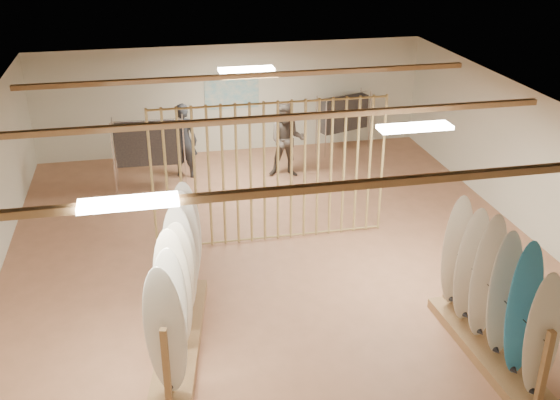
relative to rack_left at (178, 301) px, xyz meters
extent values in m
plane|color=#B07655|center=(1.97, 2.13, -0.72)|extent=(12.00, 12.00, 0.00)
plane|color=gray|center=(1.97, 2.13, 2.08)|extent=(12.00, 12.00, 0.00)
plane|color=silver|center=(1.97, 8.13, 0.68)|extent=(12.00, 0.00, 12.00)
plane|color=silver|center=(6.97, 2.13, 0.68)|extent=(0.00, 12.00, 12.00)
cube|color=#9B7246|center=(1.97, 2.13, 2.00)|extent=(9.50, 6.12, 0.10)
cube|color=white|center=(1.97, 2.13, 2.02)|extent=(1.20, 0.35, 0.06)
cylinder|color=tan|center=(-0.23, 2.93, 0.68)|extent=(0.05, 0.05, 2.78)
cylinder|color=tan|center=(0.03, 2.93, 0.68)|extent=(0.05, 0.05, 2.78)
cylinder|color=tan|center=(0.29, 2.93, 0.68)|extent=(0.05, 0.05, 2.78)
cylinder|color=tan|center=(0.55, 2.93, 0.68)|extent=(0.05, 0.05, 2.78)
cylinder|color=tan|center=(0.81, 2.93, 0.68)|extent=(0.05, 0.05, 2.78)
cylinder|color=tan|center=(1.07, 2.93, 0.68)|extent=(0.05, 0.05, 2.78)
cylinder|color=tan|center=(1.33, 2.93, 0.68)|extent=(0.05, 0.05, 2.78)
cylinder|color=tan|center=(1.59, 2.93, 0.68)|extent=(0.05, 0.05, 2.78)
cylinder|color=tan|center=(1.84, 2.93, 0.68)|extent=(0.05, 0.05, 2.78)
cylinder|color=tan|center=(2.10, 2.93, 0.68)|extent=(0.05, 0.05, 2.78)
cylinder|color=tan|center=(2.36, 2.93, 0.68)|extent=(0.05, 0.05, 2.78)
cylinder|color=tan|center=(2.62, 2.93, 0.68)|extent=(0.05, 0.05, 2.78)
cylinder|color=tan|center=(2.88, 2.93, 0.68)|extent=(0.05, 0.05, 2.78)
cylinder|color=tan|center=(3.14, 2.93, 0.68)|extent=(0.05, 0.05, 2.78)
cylinder|color=tan|center=(3.40, 2.93, 0.68)|extent=(0.05, 0.05, 2.78)
cylinder|color=tan|center=(3.66, 2.93, 0.68)|extent=(0.05, 0.05, 2.78)
cylinder|color=tan|center=(3.92, 2.93, 0.68)|extent=(0.05, 0.05, 2.78)
cylinder|color=tan|center=(4.17, 2.93, 0.68)|extent=(0.05, 0.05, 2.78)
cube|color=#369DBD|center=(1.97, 8.11, 0.88)|extent=(1.40, 0.03, 0.90)
cube|color=#9B7246|center=(0.00, 0.00, -0.64)|extent=(1.09, 3.04, 0.16)
cylinder|color=black|center=(0.00, 0.00, 0.33)|extent=(0.53, 2.90, 0.01)
ellipsoid|color=white|center=(-0.23, -1.28, 0.40)|extent=(0.51, 0.15, 1.93)
ellipsoid|color=white|center=(-0.15, -0.85, 0.40)|extent=(0.51, 0.15, 1.93)
ellipsoid|color=silver|center=(-0.08, -0.43, 0.40)|extent=(0.51, 0.15, 1.93)
ellipsoid|color=silver|center=(0.00, 0.00, 0.40)|extent=(0.51, 0.15, 1.93)
ellipsoid|color=white|center=(0.08, 0.43, 0.40)|extent=(0.51, 0.15, 1.93)
ellipsoid|color=white|center=(0.15, 0.85, 0.40)|extent=(0.51, 0.15, 1.93)
ellipsoid|color=white|center=(0.23, 1.28, 0.40)|extent=(0.51, 0.15, 1.93)
cube|color=#9B7246|center=(4.34, -1.21, -0.64)|extent=(0.68, 2.65, 0.16)
cylinder|color=black|center=(4.34, -1.21, 0.34)|extent=(0.10, 2.58, 0.01)
ellipsoid|color=silver|center=(4.38, -2.33, 0.42)|extent=(0.51, 0.08, 1.96)
ellipsoid|color=#2D8CD1|center=(4.36, -1.88, 0.42)|extent=(0.51, 0.08, 1.96)
ellipsoid|color=silver|center=(4.35, -1.43, 0.42)|extent=(0.51, 0.08, 1.96)
ellipsoid|color=white|center=(4.33, -0.99, 0.42)|extent=(0.51, 0.08, 1.96)
ellipsoid|color=silver|center=(4.32, -0.54, 0.42)|extent=(0.51, 0.08, 1.96)
ellipsoid|color=silver|center=(4.30, -0.10, 0.42)|extent=(0.51, 0.08, 1.96)
cylinder|color=silver|center=(-0.23, 5.99, 0.90)|extent=(1.56, 0.11, 0.03)
cube|color=black|center=(-0.23, 5.99, 0.37)|extent=(1.47, 0.46, 0.95)
cylinder|color=silver|center=(-0.23, 5.99, 0.12)|extent=(0.03, 0.03, 1.67)
cylinder|color=silver|center=(4.82, 7.53, 0.77)|extent=(1.36, 0.54, 0.03)
cube|color=black|center=(4.82, 7.53, 0.28)|extent=(1.38, 0.81, 0.87)
cylinder|color=silver|center=(4.82, 7.53, 0.05)|extent=(0.03, 0.03, 1.54)
imported|color=#23252A|center=(0.59, 6.56, 0.30)|extent=(0.89, 0.76, 2.05)
imported|color=#3E3530|center=(2.99, 6.07, 0.31)|extent=(1.12, 0.95, 2.05)
camera|label=1|loc=(-0.23, -8.22, 5.31)|focal=42.00mm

